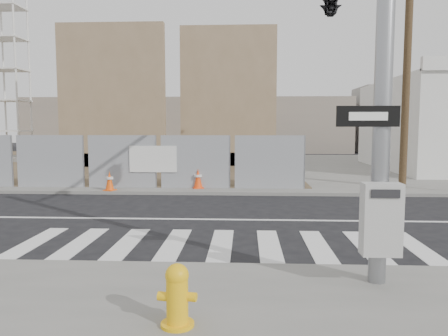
{
  "coord_description": "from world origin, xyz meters",
  "views": [
    {
      "loc": [
        0.49,
        -11.35,
        2.49
      ],
      "look_at": [
        -0.05,
        -0.23,
        1.4
      ],
      "focal_mm": 35.0,
      "sensor_mm": 36.0,
      "label": 1
    }
  ],
  "objects_px": {
    "crane_tower": "(7,24)",
    "traffic_cone_d": "(198,179)",
    "fire_hydrant": "(177,295)",
    "traffic_cone_c": "(110,181)",
    "signal_pole": "(344,13)"
  },
  "relations": [
    {
      "from": "crane_tower",
      "to": "traffic_cone_d",
      "type": "distance_m",
      "value": 20.16
    },
    {
      "from": "fire_hydrant",
      "to": "traffic_cone_c",
      "type": "bearing_deg",
      "value": 121.11
    },
    {
      "from": "crane_tower",
      "to": "traffic_cone_d",
      "type": "xyz_separation_m",
      "value": [
        13.71,
        -12.05,
        -8.54
      ]
    },
    {
      "from": "crane_tower",
      "to": "fire_hydrant",
      "type": "height_order",
      "value": "crane_tower"
    },
    {
      "from": "fire_hydrant",
      "to": "traffic_cone_d",
      "type": "relative_size",
      "value": 1.03
    },
    {
      "from": "signal_pole",
      "to": "crane_tower",
      "type": "distance_m",
      "value": 26.21
    },
    {
      "from": "signal_pole",
      "to": "traffic_cone_d",
      "type": "height_order",
      "value": "signal_pole"
    },
    {
      "from": "traffic_cone_d",
      "to": "fire_hydrant",
      "type": "bearing_deg",
      "value": -85.03
    },
    {
      "from": "traffic_cone_d",
      "to": "signal_pole",
      "type": "bearing_deg",
      "value": -61.57
    },
    {
      "from": "traffic_cone_c",
      "to": "traffic_cone_d",
      "type": "xyz_separation_m",
      "value": [
        3.17,
        0.73,
        0.01
      ]
    },
    {
      "from": "signal_pole",
      "to": "crane_tower",
      "type": "relative_size",
      "value": 0.39
    },
    {
      "from": "signal_pole",
      "to": "traffic_cone_c",
      "type": "relative_size",
      "value": 9.87
    },
    {
      "from": "signal_pole",
      "to": "traffic_cone_c",
      "type": "bearing_deg",
      "value": 137.97
    },
    {
      "from": "crane_tower",
      "to": "traffic_cone_d",
      "type": "relative_size",
      "value": 24.62
    },
    {
      "from": "fire_hydrant",
      "to": "traffic_cone_d",
      "type": "height_order",
      "value": "fire_hydrant"
    }
  ]
}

